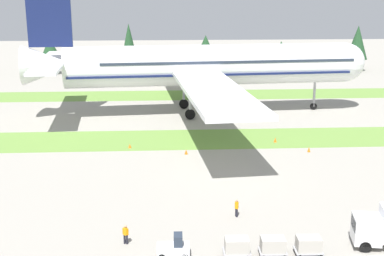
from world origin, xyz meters
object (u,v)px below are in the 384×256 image
Objects in this scene: airliner at (201,65)px; cargo_dolly_lead at (237,246)px; cargo_dolly_third at (309,245)px; baggage_tug at (174,248)px; ground_crew_marshaller at (126,233)px; taxiway_marker_2 at (309,149)px; ground_crew_loader at (237,207)px; taxiway_marker_3 at (130,146)px; taxiway_marker_1 at (186,152)px; taxiway_marker_0 at (275,140)px; cargo_dolly_second at (273,245)px.

airliner is 51.02m from cargo_dolly_lead.
baggage_tug is at bearing 90.00° from cargo_dolly_third.
ground_crew_marshaller is 2.57× the size of taxiway_marker_2.
ground_crew_loader is 3.12× the size of taxiway_marker_3.
ground_crew_loader is 2.62× the size of taxiway_marker_1.
ground_crew_loader reaches higher than taxiway_marker_3.
baggage_tug is 10.83m from cargo_dolly_third.
cargo_dolly_lead is 33.49m from taxiway_marker_0.
baggage_tug is 32.74m from taxiway_marker_2.
taxiway_marker_0 is at bearing -30.72° from ground_crew_loader.
taxiway_marker_1 is 8.22m from taxiway_marker_3.
airliner is 51.40m from cargo_dolly_third.
cargo_dolly_third is 28.55m from taxiway_marker_1.
airliner reaches higher than taxiway_marker_2.
cargo_dolly_lead reaches higher than taxiway_marker_3.
cargo_dolly_third is 34.50m from taxiway_marker_3.
baggage_tug is at bearing 170.38° from ground_crew_marshaller.
taxiway_marker_2 is (18.58, 26.96, -0.48)m from baggage_tug.
cargo_dolly_second is at bearing -90.00° from baggage_tug.
taxiway_marker_1 is at bearing -3.13° from baggage_tug.
airliner is 43.61m from ground_crew_loader.
airliner is 22.20m from taxiway_marker_0.
taxiway_marker_0 is 5.96m from taxiway_marker_2.
cargo_dolly_third is at bearing -62.10° from taxiway_marker_3.
cargo_dolly_lead is at bearing -71.17° from taxiway_marker_3.
ground_crew_marshaller reaches higher than taxiway_marker_2.
cargo_dolly_third reaches higher than taxiway_marker_2.
taxiway_marker_3 is (-10.34, 30.32, -0.64)m from cargo_dolly_lead.
cargo_dolly_third is 1.29× the size of ground_crew_loader.
taxiway_marker_1 is (-8.60, 27.22, -0.59)m from cargo_dolly_third.
ground_crew_marshaller reaches higher than cargo_dolly_lead.
airliner is at bearing 60.76° from taxiway_marker_3.
taxiway_marker_0 is 20.48m from taxiway_marker_3.
baggage_tug reaches higher than ground_crew_loader.
cargo_dolly_third is 3.32× the size of taxiway_marker_0.
baggage_tug reaches higher than taxiway_marker_2.
cargo_dolly_lead and cargo_dolly_third have the same top height.
baggage_tug is 3.90× the size of taxiway_marker_2.
ground_crew_marshaller is 3.12× the size of taxiway_marker_3.
ground_crew_marshaller is (-11.95, 2.69, 0.03)m from cargo_dolly_second.
taxiway_marker_2 is (13.55, 27.09, -0.58)m from cargo_dolly_lead.
cargo_dolly_second is (1.98, -50.52, -7.58)m from airliner.
ground_crew_loader is at bearing -122.53° from taxiway_marker_2.
ground_crew_loader is 25.53m from taxiway_marker_3.
cargo_dolly_second is at bearing -66.47° from taxiway_marker_3.
cargo_dolly_lead reaches higher than taxiway_marker_1.
airliner is 27.73× the size of baggage_tug.
ground_crew_loader reaches higher than cargo_dolly_third.
baggage_tug is 3.96× the size of taxiway_marker_1.
taxiway_marker_1 is (-5.70, 27.14, -0.59)m from cargo_dolly_second.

